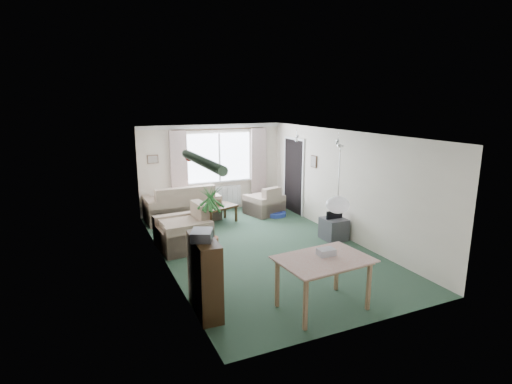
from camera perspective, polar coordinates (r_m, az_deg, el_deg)
name	(u,v)px	position (r m, az deg, el deg)	size (l,w,h in m)	color
ground	(262,248)	(8.46, 0.84, -8.03)	(6.50, 6.50, 0.00)	#284432
window	(219,157)	(11.08, -5.29, 4.98)	(1.80, 0.03, 1.30)	white
curtain_rod	(219,129)	(10.92, -5.24, 8.93)	(2.60, 0.03, 0.03)	black
curtain_left	(179,169)	(10.71, -10.93, 3.27)	(0.45, 0.08, 2.00)	beige
curtain_right	(259,163)	(11.44, 0.36, 4.12)	(0.45, 0.08, 2.00)	beige
radiator	(220,196)	(11.25, -5.11, -0.61)	(1.20, 0.10, 0.55)	white
doorway	(294,176)	(10.96, 5.41, 2.23)	(0.03, 0.95, 2.00)	black
pendant_lamp	(338,205)	(6.21, 11.59, -1.79)	(0.36, 0.36, 0.36)	white
tinsel_garland	(202,161)	(5.12, -7.73, 4.37)	(1.60, 1.60, 0.12)	#196626
bauble_cluster_a	(297,136)	(9.33, 5.84, 7.92)	(0.20, 0.20, 0.20)	silver
bauble_cluster_b	(338,141)	(8.49, 11.68, 7.22)	(0.20, 0.20, 0.20)	silver
wall_picture_back	(153,159)	(10.63, -14.53, 4.55)	(0.28, 0.03, 0.22)	brown
wall_picture_right	(314,162)	(10.02, 8.27, 4.33)	(0.03, 0.24, 0.30)	brown
sofa	(182,202)	(10.50, -10.54, -1.41)	(1.86, 0.98, 0.93)	beige
armchair_corner	(264,200)	(10.84, 1.15, -1.15)	(0.87, 0.82, 0.77)	tan
armchair_left	(183,227)	(8.46, -10.45, -4.91)	(1.04, 0.99, 0.93)	beige
coffee_table	(217,215)	(10.11, -5.57, -3.24)	(0.98, 0.54, 0.44)	black
photo_frame	(219,202)	(10.11, -5.38, -1.47)	(0.12, 0.02, 0.16)	#4D3F27
bookshelf	(205,275)	(5.93, -7.36, -11.75)	(0.31, 0.93, 1.13)	black
hifi_box	(202,235)	(5.63, -7.73, -6.14)	(0.28, 0.35, 0.14)	#3B3B40
houseplant	(211,217)	(8.25, -6.41, -3.63)	(0.59, 0.59, 1.38)	#266221
dining_table	(323,284)	(6.13, 9.50, -12.84)	(1.23, 0.82, 0.77)	tan
gift_box	(326,253)	(6.07, 9.98, -8.52)	(0.25, 0.18, 0.12)	silver
tv_cube	(334,229)	(9.08, 11.04, -5.19)	(0.48, 0.53, 0.48)	#37383C
pet_bed	(276,214)	(10.73, 2.89, -3.16)	(0.52, 0.52, 0.10)	#22459E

